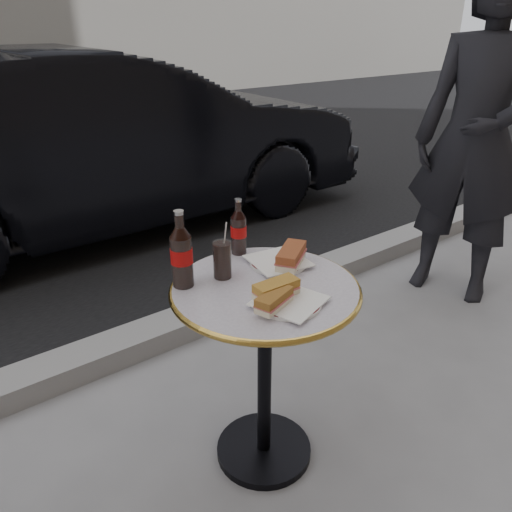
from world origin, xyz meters
TOP-DOWN VIEW (x-y plane):
  - ground at (0.00, 0.00)m, footprint 80.00×80.00m
  - curb at (0.00, 0.90)m, footprint 40.00×0.20m
  - bistro_table at (0.00, 0.00)m, footprint 0.62×0.62m
  - plate_left at (-0.01, -0.14)m, footprint 0.22×0.22m
  - plate_right at (0.13, 0.10)m, footprint 0.25×0.25m
  - sandwich_left_a at (-0.07, -0.14)m, footprint 0.14×0.10m
  - sandwich_left_b at (-0.03, -0.09)m, footprint 0.14×0.07m
  - sandwich_right at (0.15, 0.05)m, footprint 0.18×0.16m
  - cola_bottle_left at (-0.21, 0.16)m, footprint 0.09×0.09m
  - cola_bottle_right at (0.08, 0.26)m, footprint 0.06×0.06m
  - cola_glass at (-0.08, 0.13)m, footprint 0.07×0.07m
  - parked_car at (0.50, 2.59)m, footprint 1.46×4.07m
  - pedestrian at (1.72, 0.34)m, footprint 0.64×0.77m

SIDE VIEW (x-z plane):
  - ground at x=0.00m, z-range 0.00..0.00m
  - curb at x=0.00m, z-range -0.01..0.11m
  - bistro_table at x=0.00m, z-range 0.00..0.73m
  - parked_car at x=0.50m, z-range 0.00..1.33m
  - plate_left at x=-0.01m, z-range 0.73..0.74m
  - plate_right at x=0.13m, z-range 0.73..0.74m
  - sandwich_left_a at x=-0.07m, z-range 0.74..0.79m
  - sandwich_left_b at x=-0.03m, z-range 0.74..0.79m
  - sandwich_right at x=0.15m, z-range 0.74..0.80m
  - cola_glass at x=-0.08m, z-range 0.73..0.86m
  - cola_bottle_right at x=0.08m, z-range 0.73..0.94m
  - cola_bottle_left at x=-0.21m, z-range 0.73..0.99m
  - pedestrian at x=1.72m, z-range 0.00..1.82m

